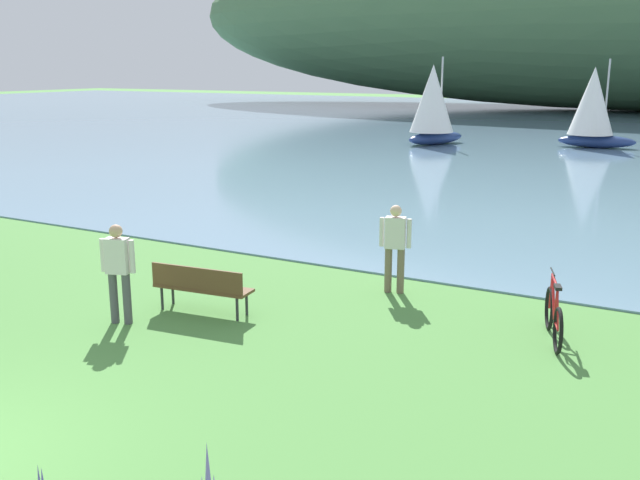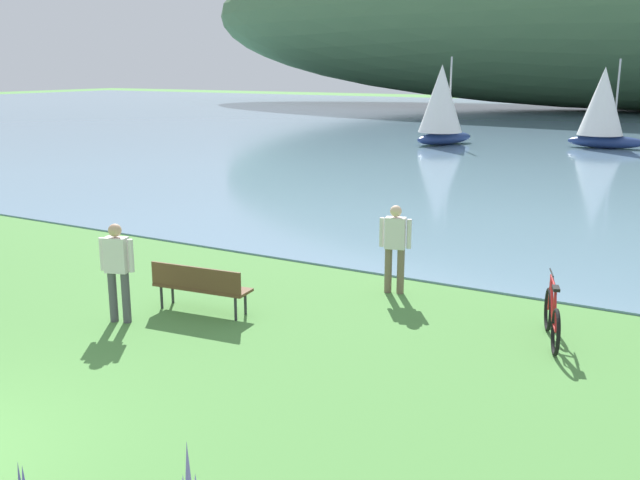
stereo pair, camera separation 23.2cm
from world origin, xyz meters
name	(u,v)px [view 2 (the right image)]	position (x,y,z in m)	size (l,w,h in m)	color
bay_water	(611,129)	(0.00, 49.40, 0.02)	(180.00, 80.00, 0.04)	#6B8EA8
park_bench_near_camera	(200,284)	(-0.30, 5.69, 0.52)	(1.84, 0.67, 0.88)	brown
bicycle_leaning_near_bench	(552,318)	(5.36, 7.40, 0.40)	(0.62, 1.70, 1.01)	black
person_at_shoreline	(395,243)	(2.17, 8.46, 0.98)	(0.59, 0.31, 1.71)	#72604C
person_on_the_grass	(117,266)	(-1.19, 4.65, 0.98)	(0.58, 0.33, 1.71)	#4C4C51
sailboat_nearest_to_shore	(442,104)	(-6.44, 33.56, 2.25)	(3.12, 4.11, 4.69)	navy
sailboat_toward_hillside	(603,107)	(1.36, 36.35, 2.19)	(3.97, 2.53, 4.56)	navy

